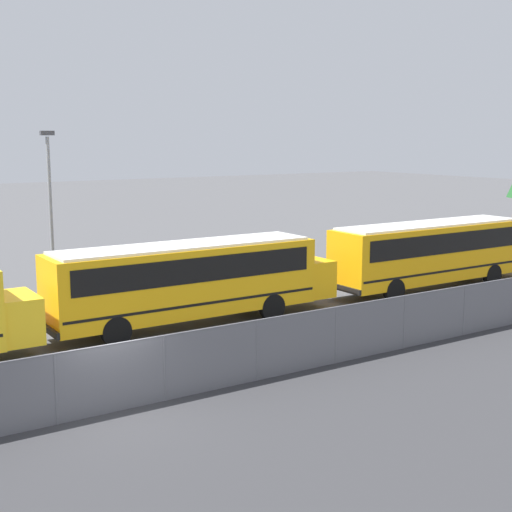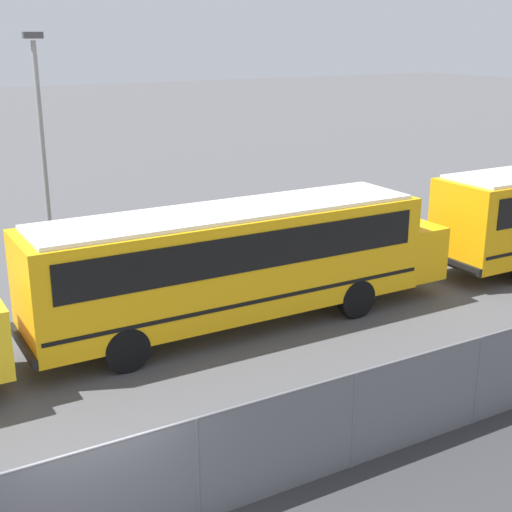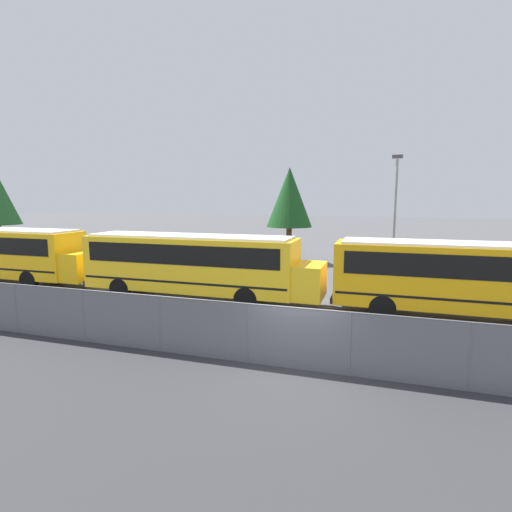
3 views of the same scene
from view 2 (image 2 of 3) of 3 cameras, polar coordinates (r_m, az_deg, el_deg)
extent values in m
cube|color=#9EA0A5|center=(11.21, -12.11, -18.69)|extent=(87.92, 0.03, 1.86)
cube|color=slate|center=(11.20, -12.09, -18.72)|extent=(87.92, 0.01, 1.86)
cylinder|color=slate|center=(10.69, -12.44, -14.65)|extent=(87.92, 0.05, 0.05)
cylinder|color=slate|center=(11.64, -4.71, -16.81)|extent=(0.07, 0.07, 1.86)
cylinder|color=slate|center=(12.99, 7.78, -12.96)|extent=(0.07, 0.07, 1.86)
cylinder|color=slate|center=(14.85, 17.25, -9.54)|extent=(0.07, 0.07, 1.86)
cube|color=#EDA80F|center=(18.39, -2.03, -0.43)|extent=(10.62, 2.41, 2.58)
cube|color=black|center=(18.22, -2.05, 1.27)|extent=(9.77, 2.45, 0.93)
cube|color=black|center=(18.62, -2.01, -2.55)|extent=(10.41, 2.44, 0.10)
cube|color=#EDA80F|center=(21.83, 11.91, 0.68)|extent=(1.27, 2.22, 1.55)
cube|color=black|center=(17.14, -18.15, -6.79)|extent=(0.12, 2.41, 0.24)
cube|color=silver|center=(18.02, -2.08, 3.63)|extent=(10.09, 2.17, 0.10)
cylinder|color=black|center=(21.30, 4.48, -1.60)|extent=(1.08, 0.28, 1.08)
cylinder|color=black|center=(19.66, 8.04, -3.38)|extent=(1.08, 0.28, 1.08)
cylinder|color=black|center=(18.61, -12.61, -4.87)|extent=(1.08, 0.28, 1.08)
cylinder|color=black|center=(16.71, -10.31, -7.37)|extent=(1.08, 0.28, 1.08)
cube|color=black|center=(22.80, 15.34, -0.51)|extent=(0.12, 2.41, 0.24)
cylinder|color=black|center=(24.99, 16.95, 0.56)|extent=(1.08, 0.28, 1.08)
cylinder|color=gray|center=(23.92, -16.62, 7.46)|extent=(0.16, 0.16, 7.25)
cube|color=#47474C|center=(23.61, -17.44, 16.51)|extent=(0.60, 0.24, 0.20)
camera|label=1|loc=(9.35, 176.48, -19.02)|focal=50.00mm
camera|label=3|loc=(5.76, 78.07, -22.72)|focal=28.00mm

